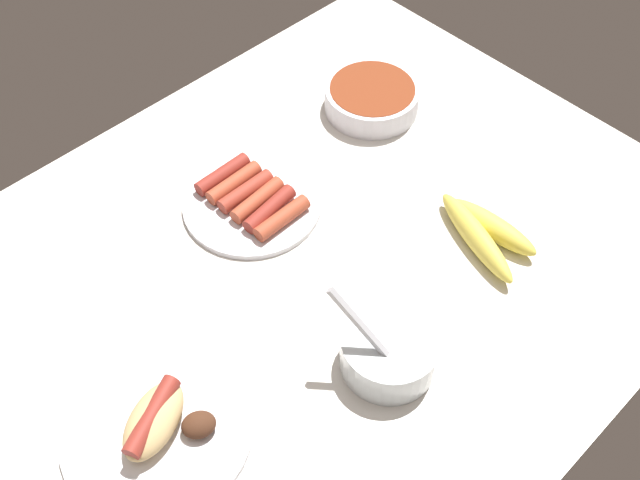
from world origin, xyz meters
TOP-DOWN VIEW (x-y plane):
  - ground_plane at (0.00, 0.00)cm, footprint 120.00×90.00cm
  - banana_bunch at (-23.95, 14.86)cm, footprint 10.11×18.73cm
  - plate_sausages at (-3.35, -14.75)cm, footprint 22.04×22.04cm
  - bowl_coleslaw at (1.85, 19.33)cm, footprint 13.13×13.64cm
  - plate_hotdog_assembled at (30.00, 6.12)cm, footprint 24.43×24.43cm
  - bowl_chili at (-33.28, -17.47)cm, footprint 16.45×16.45cm

SIDE VIEW (x-z plane):
  - ground_plane at x=0.00cm, z-range -3.00..0.00cm
  - plate_sausages at x=-3.35cm, z-range -0.50..2.93cm
  - plate_hotdog_assembled at x=30.00cm, z-range -1.18..4.43cm
  - banana_bunch at x=-23.95cm, z-range -0.03..3.96cm
  - bowl_chili at x=-33.28cm, z-range 0.23..4.91cm
  - bowl_coleslaw at x=1.85cm, z-range -4.27..11.00cm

